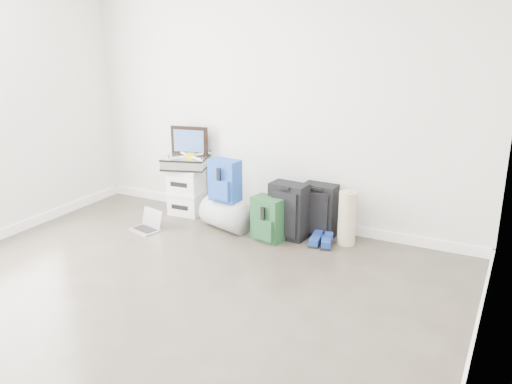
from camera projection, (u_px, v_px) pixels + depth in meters
The scene contains 14 objects.
ground at pixel (126, 329), 3.88m from camera, with size 5.00×5.00×0.00m, color #362F27.
room_envelope at pixel (108, 86), 3.38m from camera, with size 4.52×5.02×2.71m.
boxes_stack at pixel (186, 191), 6.14m from camera, with size 0.39×0.33×0.53m.
briefcase at pixel (185, 163), 6.04m from camera, with size 0.48×0.35×0.14m, color #B2B2B7.
painting at pixel (189, 141), 6.06m from camera, with size 0.43×0.11×0.32m.
drone at pixel (190, 156), 5.96m from camera, with size 0.48×0.48×0.05m.
duffel_bag at pixel (227, 214), 5.71m from camera, with size 0.33×0.33×0.53m, color gray.
blue_backpack at pixel (224, 181), 5.57m from camera, with size 0.33×0.25×0.43m.
large_suitcase at pixel (288, 211), 5.44m from camera, with size 0.39×0.27×0.57m.
green_backpack at pixel (268, 220), 5.40m from camera, with size 0.35×0.29×0.45m.
carry_on at pixel (319, 210), 5.51m from camera, with size 0.35×0.24×0.54m.
shoes at pixel (321, 241), 5.33m from camera, with size 0.26×0.27×0.08m.
rolled_rug at pixel (347, 218), 5.29m from camera, with size 0.18×0.18×0.54m, color tan.
laptop at pixel (148, 225), 5.73m from camera, with size 0.34×0.28×0.21m.
Camera 1 is at (2.38, -2.60, 2.11)m, focal length 38.00 mm.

